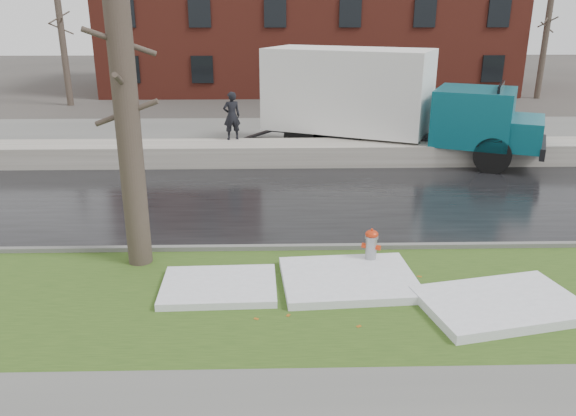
{
  "coord_description": "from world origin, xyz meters",
  "views": [
    {
      "loc": [
        -0.31,
        -10.67,
        5.15
      ],
      "look_at": [
        -0.02,
        1.09,
        1.0
      ],
      "focal_mm": 35.0,
      "sensor_mm": 36.0,
      "label": 1
    }
  ],
  "objects_px": {
    "worker": "(232,116)",
    "box_truck": "(379,100)",
    "fire_hydrant": "(371,246)",
    "tree": "(127,116)"
  },
  "relations": [
    {
      "from": "fire_hydrant",
      "to": "worker",
      "type": "height_order",
      "value": "worker"
    },
    {
      "from": "fire_hydrant",
      "to": "worker",
      "type": "xyz_separation_m",
      "value": [
        -3.53,
        9.18,
        1.12
      ]
    },
    {
      "from": "worker",
      "to": "box_truck",
      "type": "bearing_deg",
      "value": 169.66
    },
    {
      "from": "tree",
      "to": "box_truck",
      "type": "xyz_separation_m",
      "value": [
        6.79,
        9.66,
        -1.15
      ]
    },
    {
      "from": "worker",
      "to": "tree",
      "type": "bearing_deg",
      "value": 62.37
    },
    {
      "from": "fire_hydrant",
      "to": "tree",
      "type": "bearing_deg",
      "value": -159.1
    },
    {
      "from": "fire_hydrant",
      "to": "box_truck",
      "type": "distance_m",
      "value": 10.26
    },
    {
      "from": "fire_hydrant",
      "to": "worker",
      "type": "relative_size",
      "value": 0.48
    },
    {
      "from": "tree",
      "to": "worker",
      "type": "xyz_separation_m",
      "value": [
        1.39,
        8.87,
        -1.58
      ]
    },
    {
      "from": "box_truck",
      "to": "fire_hydrant",
      "type": "bearing_deg",
      "value": -75.7
    }
  ]
}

